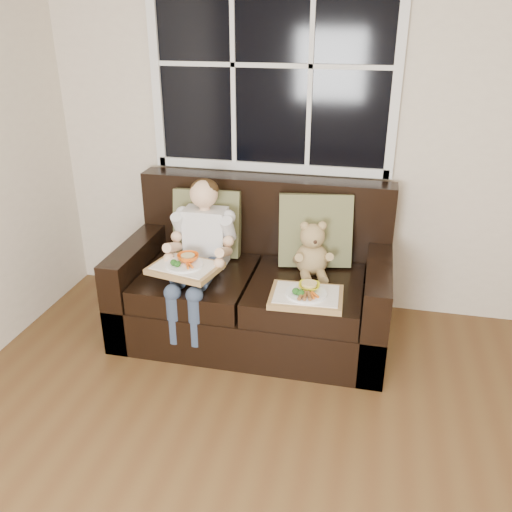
% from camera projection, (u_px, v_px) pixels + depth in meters
% --- Properties ---
extents(room_walls, '(4.52, 5.02, 2.71)m').
position_uv_depth(room_walls, '(390.00, 213.00, 1.09)').
color(room_walls, beige).
rests_on(room_walls, ground).
extents(window_back, '(1.62, 0.04, 1.37)m').
position_uv_depth(window_back, '(272.00, 65.00, 3.41)').
color(window_back, black).
rests_on(window_back, room_walls).
extents(loveseat, '(1.70, 0.92, 0.96)m').
position_uv_depth(loveseat, '(256.00, 287.00, 3.56)').
color(loveseat, black).
rests_on(loveseat, ground).
extents(pillow_left, '(0.46, 0.24, 0.46)m').
position_uv_depth(pillow_left, '(207.00, 223.00, 3.61)').
color(pillow_left, olive).
rests_on(pillow_left, loveseat).
extents(pillow_right, '(0.49, 0.29, 0.48)m').
position_uv_depth(pillow_right, '(315.00, 230.00, 3.47)').
color(pillow_right, olive).
rests_on(pillow_right, loveseat).
extents(child, '(0.39, 0.60, 0.88)m').
position_uv_depth(child, '(201.00, 242.00, 3.37)').
color(child, silver).
rests_on(child, loveseat).
extents(teddy_bear, '(0.25, 0.30, 0.36)m').
position_uv_depth(teddy_bear, '(312.00, 253.00, 3.36)').
color(teddy_bear, tan).
rests_on(teddy_bear, loveseat).
extents(tray_left, '(0.45, 0.38, 0.09)m').
position_uv_depth(tray_left, '(185.00, 266.00, 3.23)').
color(tray_left, '#A6854B').
rests_on(tray_left, child).
extents(tray_right, '(0.43, 0.34, 0.09)m').
position_uv_depth(tray_right, '(306.00, 295.00, 3.10)').
color(tray_right, '#A6854B').
rests_on(tray_right, loveseat).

